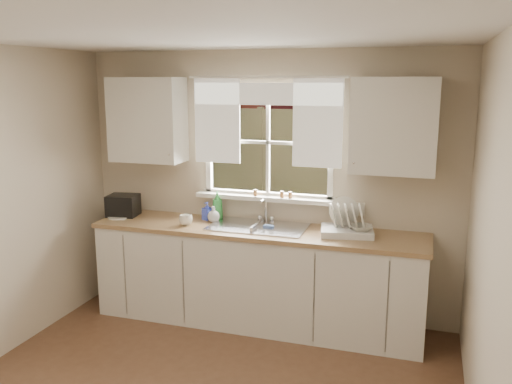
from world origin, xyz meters
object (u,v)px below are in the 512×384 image
(soap_bottle_a, at_px, (217,206))
(black_appliance, at_px, (123,205))
(dish_rack, at_px, (347,226))
(cup, at_px, (186,220))

(soap_bottle_a, distance_m, black_appliance, 0.95)
(dish_rack, relative_size, cup, 4.01)
(soap_bottle_a, relative_size, cup, 2.18)
(cup, xyz_separation_m, black_appliance, (-0.74, 0.14, 0.05))
(black_appliance, bearing_deg, cup, -20.04)
(soap_bottle_a, xyz_separation_m, cup, (-0.20, -0.29, -0.09))
(black_appliance, bearing_deg, soap_bottle_a, 0.04)
(cup, bearing_deg, dish_rack, 18.34)
(black_appliance, bearing_deg, dish_rack, -8.94)
(soap_bottle_a, bearing_deg, dish_rack, -24.54)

